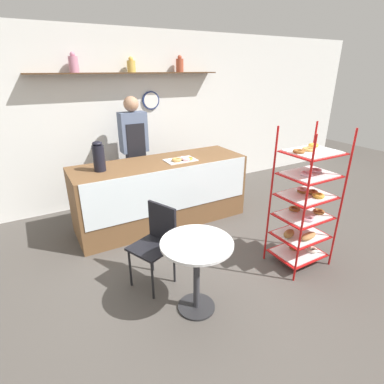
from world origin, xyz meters
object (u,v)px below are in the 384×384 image
object	(u,v)px
coffee_carafe	(99,157)
donut_tray_counter	(181,159)
cafe_chair	(157,237)
cafe_table	(197,260)
pastry_rack	(305,206)
person_worker	(134,149)

from	to	relation	value
coffee_carafe	donut_tray_counter	world-z (taller)	coffee_carafe
cafe_chair	cafe_table	bearing A→B (deg)	-8.41
cafe_table	donut_tray_counter	distance (m)	1.84
pastry_rack	cafe_chair	size ratio (longest dim) A/B	1.85
pastry_rack	person_worker	size ratio (longest dim) A/B	0.90
cafe_chair	donut_tray_counter	distance (m)	1.44
cafe_chair	coffee_carafe	size ratio (longest dim) A/B	2.28
pastry_rack	donut_tray_counter	xyz separation A→B (m)	(-0.70, 1.59, 0.22)
pastry_rack	cafe_chair	xyz separation A→B (m)	(-1.55, 0.51, -0.21)
cafe_table	cafe_chair	xyz separation A→B (m)	(-0.14, 0.56, -0.02)
cafe_table	coffee_carafe	world-z (taller)	coffee_carafe
person_worker	coffee_carafe	distance (m)	0.98
donut_tray_counter	pastry_rack	bearing A→B (deg)	-66.35
cafe_chair	coffee_carafe	xyz separation A→B (m)	(-0.23, 1.20, 0.59)
cafe_chair	donut_tray_counter	bearing A→B (deg)	118.90
coffee_carafe	donut_tray_counter	size ratio (longest dim) A/B	0.88
person_worker	coffee_carafe	size ratio (longest dim) A/B	4.65
cafe_table	coffee_carafe	size ratio (longest dim) A/B	1.93
cafe_table	cafe_chair	distance (m)	0.58
donut_tray_counter	person_worker	bearing A→B (deg)	116.20
pastry_rack	cafe_table	size ratio (longest dim) A/B	2.19
person_worker	cafe_table	bearing A→B (deg)	-97.40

